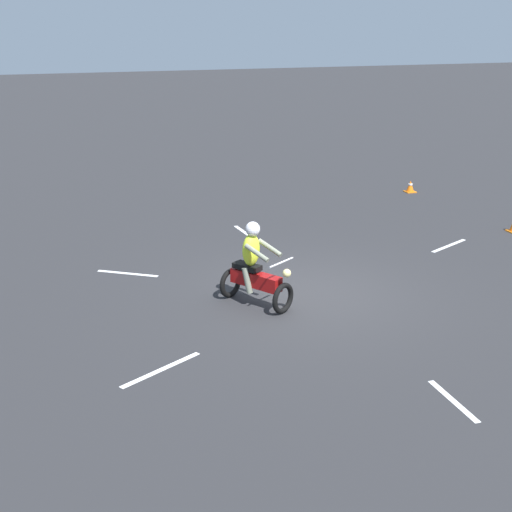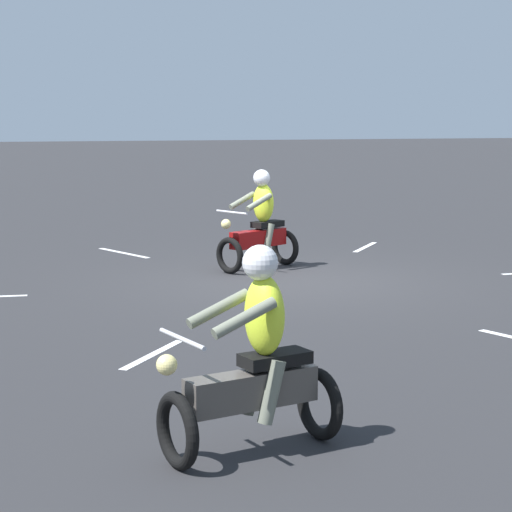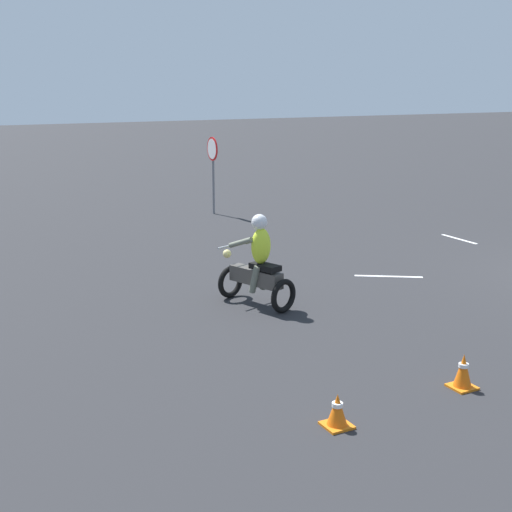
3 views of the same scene
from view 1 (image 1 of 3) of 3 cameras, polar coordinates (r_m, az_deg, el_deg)
name	(u,v)px [view 1 (image 1 of 3)]	position (r m, az deg, el deg)	size (l,w,h in m)	color
ground_plane	(308,293)	(14.45, 4.16, -3.01)	(120.00, 120.00, 0.00)	#28282B
motorcycle_rider_foreground	(255,269)	(13.62, -0.11, -1.06)	(1.50, 1.26, 1.66)	black
traffic_cone_mid_center	(410,187)	(23.17, 12.24, 5.45)	(0.32, 0.32, 0.37)	orange
lane_stripe_e	(453,401)	(10.99, 15.50, -11.09)	(0.10, 1.25, 0.01)	silver
lane_stripe_nw	(449,246)	(17.98, 15.18, 0.81)	(0.10, 1.43, 0.01)	silver
lane_stripe_w	(247,234)	(18.30, -0.75, 1.79)	(0.10, 1.57, 0.01)	silver
lane_stripe_sw	(128,273)	(15.75, -10.23, -1.38)	(0.10, 1.41, 0.01)	silver
lane_stripe_se	(161,370)	(11.54, -7.58, -8.99)	(0.10, 1.59, 0.01)	silver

